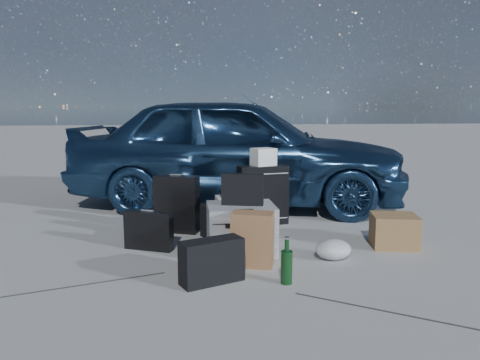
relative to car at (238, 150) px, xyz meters
name	(u,v)px	position (x,y,z in m)	size (l,w,h in m)	color
ground	(246,260)	(-0.18, -2.22, -0.71)	(60.00, 60.00, 0.00)	#9D9D99
car	(238,150)	(0.00, 0.00, 0.00)	(1.68, 4.17, 1.42)	#2A507B
pelican_case	(241,228)	(-0.20, -1.98, -0.50)	(0.58, 0.47, 0.42)	gray
laptop_bag	(243,190)	(-0.18, -1.99, -0.16)	(0.36, 0.09, 0.27)	black
briefcase	(149,231)	(-1.00, -1.82, -0.54)	(0.44, 0.10, 0.34)	black
suitcase_left	(177,204)	(-0.76, -1.25, -0.42)	(0.44, 0.16, 0.58)	black
suitcase_right	(263,195)	(0.15, -1.03, -0.39)	(0.53, 0.19, 0.64)	black
white_carton	(263,157)	(0.16, -1.03, 0.02)	(0.23, 0.18, 0.18)	white
duffel_bag	(235,219)	(-0.19, -1.42, -0.55)	(0.64, 0.28, 0.32)	black
flat_box_white	(235,200)	(-0.19, -1.43, -0.36)	(0.35, 0.26, 0.06)	white
flat_box_black	(233,194)	(-0.21, -1.42, -0.30)	(0.25, 0.18, 0.05)	black
kraft_bag	(253,239)	(-0.15, -2.35, -0.49)	(0.33, 0.20, 0.43)	olive
cardboard_box	(394,231)	(1.20, -2.00, -0.56)	(0.39, 0.34, 0.29)	olive
plastic_bag	(333,249)	(0.54, -2.28, -0.63)	(0.30, 0.26, 0.17)	#BBBEC1
messenger_bag	(212,261)	(-0.49, -2.68, -0.55)	(0.46, 0.17, 0.32)	black
green_bottle	(287,261)	(0.04, -2.77, -0.55)	(0.08, 0.08, 0.33)	black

